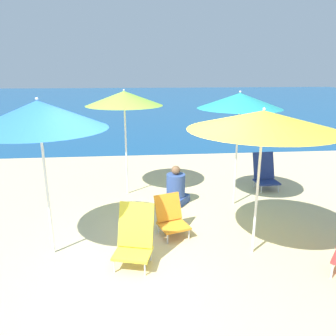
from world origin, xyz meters
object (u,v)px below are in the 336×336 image
beach_umbrella_teal (240,101)px  person_seated_near (176,189)px  beach_umbrella_lime (124,99)px  beach_chair_orange (171,217)px  beach_chair_yellow (135,236)px  beach_chair_navy (265,172)px  beach_umbrella_blue (39,115)px  beach_umbrella_yellow (263,120)px

beach_umbrella_teal → person_seated_near: (-1.17, 0.15, -1.76)m
beach_umbrella_lime → beach_umbrella_teal: bearing=-20.4°
beach_chair_orange → beach_chair_yellow: bearing=-144.8°
beach_umbrella_lime → beach_chair_yellow: (0.17, -2.72, -1.67)m
beach_chair_navy → person_seated_near: bearing=-165.7°
beach_umbrella_blue → beach_umbrella_teal: bearing=25.8°
beach_umbrella_teal → beach_chair_yellow: size_ratio=2.67×
beach_umbrella_teal → person_seated_near: 2.12m
beach_chair_navy → person_seated_near: 2.26m
beach_chair_orange → beach_chair_navy: bearing=21.5°
beach_umbrella_teal → beach_chair_navy: beach_umbrella_teal is taller
beach_umbrella_blue → beach_umbrella_lime: bearing=66.0°
beach_umbrella_yellow → beach_chair_yellow: size_ratio=2.55×
beach_umbrella_teal → beach_chair_yellow: bearing=-136.2°
beach_chair_yellow → person_seated_near: bearing=83.2°
beach_umbrella_lime → beach_chair_yellow: size_ratio=2.67×
beach_chair_navy → beach_chair_orange: bearing=-144.3°
beach_umbrella_yellow → beach_chair_navy: (1.22, 2.69, -1.62)m
beach_umbrella_yellow → beach_chair_yellow: (-1.75, -0.09, -1.59)m
beach_chair_navy → beach_umbrella_blue: bearing=-154.1°
beach_umbrella_lime → beach_umbrella_blue: size_ratio=0.99×
beach_chair_orange → person_seated_near: bearing=61.2°
beach_umbrella_lime → person_seated_near: beach_umbrella_lime is taller
beach_umbrella_blue → person_seated_near: size_ratio=2.86×
beach_umbrella_blue → beach_chair_navy: beach_umbrella_blue is taller
beach_umbrella_yellow → beach_chair_orange: beach_umbrella_yellow is taller
person_seated_near → beach_chair_navy: bearing=53.2°
beach_chair_yellow → beach_chair_navy: beach_chair_yellow is taller
beach_umbrella_blue → beach_chair_navy: 5.12m
beach_umbrella_teal → beach_umbrella_blue: (-3.22, -1.55, -0.01)m
beach_umbrella_yellow → beach_chair_navy: beach_umbrella_yellow is taller
beach_umbrella_lime → beach_chair_orange: bearing=-68.5°
beach_umbrella_lime → beach_chair_navy: beach_umbrella_lime is taller
beach_umbrella_yellow → beach_umbrella_lime: size_ratio=0.96×
beach_chair_yellow → person_seated_near: size_ratio=1.06×
beach_umbrella_teal → beach_umbrella_lime: 2.31m
beach_umbrella_teal → beach_chair_orange: (-1.41, -1.12, -1.77)m
beach_umbrella_blue → person_seated_near: bearing=39.8°
beach_chair_orange → beach_umbrella_blue: bearing=175.2°
beach_umbrella_blue → beach_chair_orange: 2.56m
beach_umbrella_blue → beach_chair_orange: beach_umbrella_blue is taller
beach_umbrella_yellow → beach_umbrella_blue: size_ratio=0.94×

